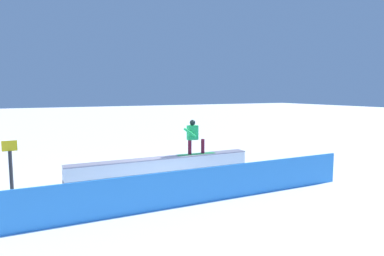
# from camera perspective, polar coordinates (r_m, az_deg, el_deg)

# --- Properties ---
(ground_plane) EXTENTS (120.00, 120.00, 0.00)m
(ground_plane) POSITION_cam_1_polar(r_m,az_deg,el_deg) (12.69, -4.92, -8.39)
(ground_plane) COLOR white
(grind_box) EXTENTS (7.03, 0.63, 0.77)m
(grind_box) POSITION_cam_1_polar(r_m,az_deg,el_deg) (12.60, -4.93, -6.86)
(grind_box) COLOR white
(grind_box) RESTS_ON ground_plane
(snowboarder) EXTENTS (1.57, 0.43, 1.35)m
(snowboarder) POSITION_cam_1_polar(r_m,az_deg,el_deg) (12.91, 0.26, -1.37)
(snowboarder) COLOR green
(snowboarder) RESTS_ON grind_box
(safety_fence) EXTENTS (10.34, 0.22, 1.03)m
(safety_fence) POSITION_cam_1_polar(r_m,az_deg,el_deg) (9.77, 2.20, -9.71)
(safety_fence) COLOR #3088E4
(safety_fence) RESTS_ON ground_plane
(trail_marker) EXTENTS (0.40, 0.10, 1.81)m
(trail_marker) POSITION_cam_1_polar(r_m,az_deg,el_deg) (10.97, -28.48, -6.24)
(trail_marker) COLOR #262628
(trail_marker) RESTS_ON ground_plane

